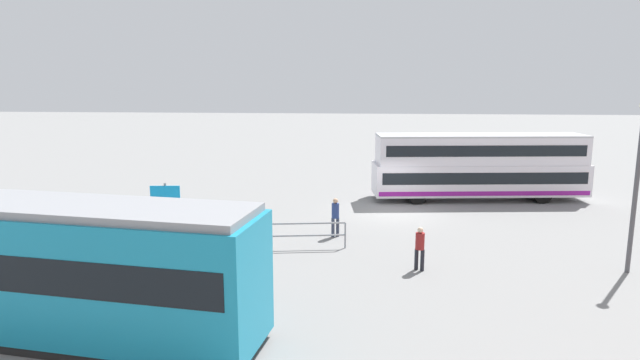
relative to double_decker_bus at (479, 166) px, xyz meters
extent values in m
plane|color=gray|center=(4.70, 3.53, -1.90)|extent=(160.00, 160.00, 0.00)
cube|color=silver|center=(-0.01, 0.00, -0.68)|extent=(11.95, 3.71, 1.73)
cube|color=silver|center=(-0.01, 0.00, 0.93)|extent=(11.59, 3.57, 1.51)
cube|color=black|center=(-0.01, 0.00, -0.48)|extent=(11.37, 3.67, 0.64)
cube|color=black|center=(-0.01, 0.00, 1.01)|extent=(11.01, 3.54, 0.60)
cube|color=#8C198C|center=(-0.01, 0.00, -1.30)|extent=(11.73, 3.72, 0.24)
cube|color=#B2B2B7|center=(-0.01, 0.00, 1.74)|extent=(11.59, 3.57, 0.10)
cylinder|color=black|center=(3.62, 0.39, -1.40)|extent=(1.25, 2.49, 1.00)
cylinder|color=black|center=(-3.22, -0.35, -1.40)|extent=(1.25, 2.49, 1.00)
cylinder|color=#33384C|center=(7.49, 7.93, -1.48)|extent=(0.14, 0.14, 0.83)
cylinder|color=#33384C|center=(7.69, 8.03, -1.48)|extent=(0.14, 0.14, 0.83)
cylinder|color=navy|center=(7.59, 7.98, -0.75)|extent=(0.43, 0.43, 0.64)
sphere|color=tan|center=(7.59, 7.98, -0.31)|extent=(0.22, 0.22, 0.22)
cylinder|color=black|center=(4.29, 11.96, -1.51)|extent=(0.14, 0.14, 0.78)
cylinder|color=black|center=(4.49, 11.87, -1.51)|extent=(0.14, 0.14, 0.78)
cylinder|color=maroon|center=(4.39, 11.92, -0.82)|extent=(0.42, 0.42, 0.60)
sphere|color=beige|center=(4.39, 11.92, -0.41)|extent=(0.21, 0.21, 0.21)
cube|color=gray|center=(10.54, 10.06, -0.85)|extent=(6.86, 1.09, 0.06)
cube|color=gray|center=(10.54, 10.06, -1.35)|extent=(6.86, 1.09, 0.06)
cylinder|color=gray|center=(7.11, 9.55, -1.37)|extent=(0.07, 0.07, 1.05)
cylinder|color=gray|center=(10.54, 10.06, -1.37)|extent=(0.07, 0.07, 1.05)
cylinder|color=gray|center=(13.96, 10.58, -1.37)|extent=(0.07, 0.07, 1.05)
cylinder|color=slate|center=(14.41, 9.64, -0.62)|extent=(0.10, 0.10, 2.56)
cube|color=#1999D8|center=(14.40, 9.68, 0.29)|extent=(1.20, 0.17, 0.55)
cylinder|color=#4C4C51|center=(-2.91, 11.50, 0.95)|extent=(0.16, 0.16, 5.69)
camera|label=1|loc=(6.38, 30.54, 4.81)|focal=30.47mm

